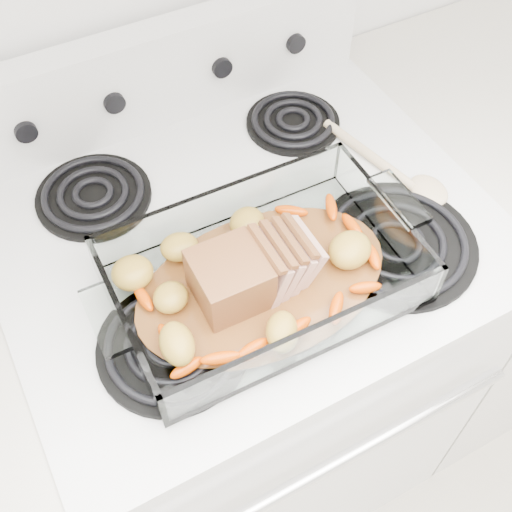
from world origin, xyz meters
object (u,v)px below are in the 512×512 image
pork_roast (246,274)px  counter_right (482,246)px  baking_dish (263,277)px  electric_range (244,356)px

pork_roast → counter_right: bearing=-14.7°
counter_right → baking_dish: bearing=-169.4°
counter_right → baking_dish: size_ratio=2.20×
counter_right → pork_roast: bearing=-169.7°
baking_dish → pork_roast: pork_roast is taller
baking_dish → electric_range: bearing=77.6°
baking_dish → counter_right: bearing=11.8°
counter_right → baking_dish: 0.87m
electric_range → counter_right: (0.66, -0.00, -0.02)m
electric_range → pork_roast: size_ratio=6.06×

